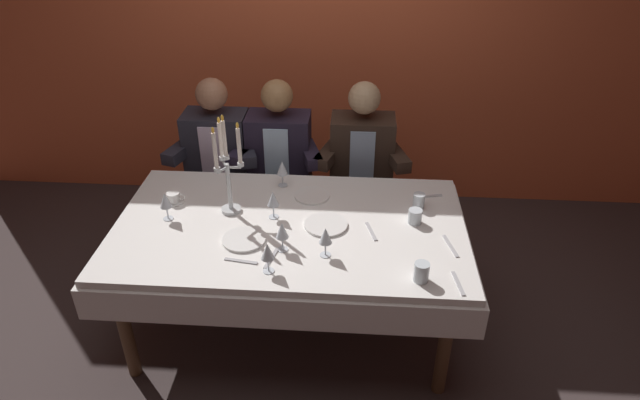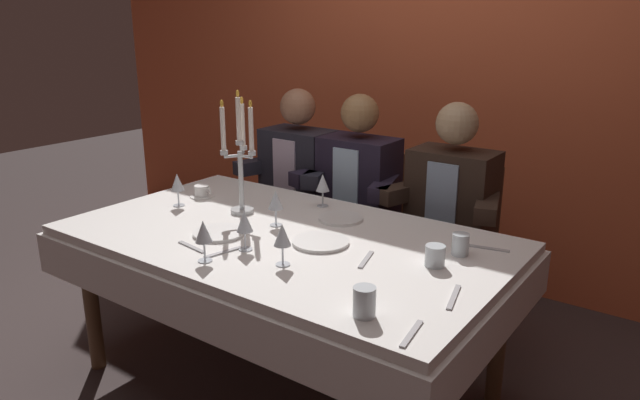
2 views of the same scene
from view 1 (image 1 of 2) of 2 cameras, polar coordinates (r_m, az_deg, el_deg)
The scene contains 26 objects.
ground_plane at distance 3.47m, azimuth -2.80°, elevation -12.67°, with size 12.00×12.00×0.00m, color #3E3231.
back_wall at distance 4.28m, azimuth -0.70°, elevation 17.07°, with size 6.00×0.12×2.70m, color #DA5E38.
dining_table at distance 3.07m, azimuth -3.10°, elevation -4.34°, with size 1.94×1.14×0.74m.
candelabra at distance 3.02m, azimuth -9.53°, elevation 3.02°, with size 0.15×0.17×0.58m.
dinner_plate_0 at distance 3.24m, azimuth -0.83°, elevation 0.46°, with size 0.21×0.21×0.01m, color white.
dinner_plate_1 at distance 2.99m, azimuth 0.60°, elevation -2.52°, with size 0.24×0.24×0.01m, color white.
dinner_plate_2 at distance 2.90m, azimuth -7.85°, elevation -4.04°, with size 0.23×0.23×0.01m, color white.
wine_glass_0 at distance 3.31m, azimuth -3.92°, elevation 3.27°, with size 0.07×0.07×0.16m.
wine_glass_1 at distance 2.75m, azimuth -3.94°, elevation -3.22°, with size 0.07×0.07×0.16m.
wine_glass_2 at distance 3.01m, azimuth -4.87°, elevation 0.09°, with size 0.07×0.07×0.16m.
wine_glass_3 at distance 2.62m, azimuth -5.44°, elevation -5.38°, with size 0.07×0.07×0.16m.
wine_glass_4 at distance 2.71m, azimuth 0.57°, elevation -3.75°, with size 0.07×0.07×0.16m.
wine_glass_5 at distance 3.10m, azimuth -15.66°, elevation -0.08°, with size 0.07×0.07×0.16m.
water_tumbler_0 at distance 2.63m, azimuth 10.42°, elevation -7.32°, with size 0.07×0.07×0.10m, color silver.
water_tumbler_1 at distance 3.17m, azimuth 10.16°, elevation -0.08°, with size 0.07×0.07×0.09m, color silver.
water_tumbler_2 at distance 3.03m, azimuth 9.77°, elevation -1.67°, with size 0.08×0.08×0.08m, color silver.
coffee_cup_0 at distance 3.29m, azimuth -14.86°, elevation 0.20°, with size 0.13×0.12×0.06m.
fork_0 at distance 2.68m, azimuth 14.06°, elevation -8.35°, with size 0.17×0.02×0.01m, color #B7B7BC.
spoon_1 at distance 2.76m, azimuth -8.15°, elevation -6.25°, with size 0.17×0.02×0.01m, color #B7B7BC.
fork_2 at distance 2.76m, azimuth -5.04°, elevation -5.99°, with size 0.17×0.02×0.01m, color #B7B7BC.
spoon_3 at distance 3.30m, azimuth 11.08°, elevation 0.39°, with size 0.17×0.02×0.01m, color #B7B7BC.
knife_4 at distance 2.91m, azimuth 13.31°, elevation -4.62°, with size 0.19×0.02×0.01m, color #B7B7BC.
fork_5 at distance 2.95m, azimuth 5.29°, elevation -3.23°, with size 0.17×0.02×0.01m, color #B7B7BC.
seated_diner_0 at distance 3.87m, azimuth -10.51°, elevation 5.18°, with size 0.63×0.48×1.24m.
seated_diner_1 at distance 3.79m, azimuth -4.21°, elevation 5.06°, with size 0.63×0.48×1.24m.
seated_diner_2 at distance 3.75m, azimuth 4.35°, elevation 4.79°, with size 0.63×0.48×1.24m.
Camera 1 is at (0.34, -2.47, 2.42)m, focal length 31.02 mm.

